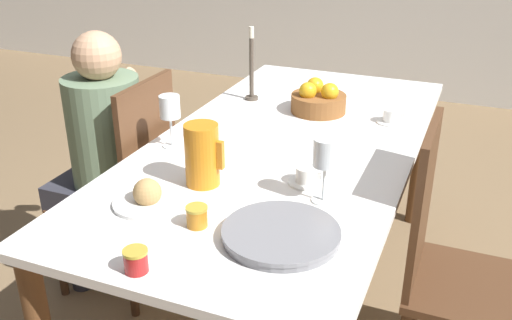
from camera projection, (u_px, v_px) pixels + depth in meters
name	position (u px, v px, depth m)	size (l,w,h in m)	color
ground_plane	(282.00, 303.00, 2.49)	(20.00, 20.00, 0.00)	#7F6647
dining_table	(285.00, 164.00, 2.21)	(0.96, 1.99, 0.77)	white
chair_person_side	(129.00, 187.00, 2.41)	(0.42, 0.42, 0.98)	#51331E
chair_opposite	(451.00, 263.00, 1.91)	(0.42, 0.42, 0.98)	#51331E
person_seated	(101.00, 146.00, 2.34)	(0.39, 0.41, 1.16)	#33333D
red_pitcher	(202.00, 154.00, 1.81)	(0.14, 0.11, 0.20)	orange
wine_glass_water	(170.00, 109.00, 2.07)	(0.08, 0.08, 0.20)	white
wine_glass_juice	(325.00, 156.00, 1.68)	(0.08, 0.08, 0.21)	white
teacup_near_person	(307.00, 177.00, 1.85)	(0.12, 0.12, 0.06)	white
teacup_across	(392.00, 117.00, 2.35)	(0.12, 0.12, 0.06)	white
serving_tray	(281.00, 234.00, 1.55)	(0.33, 0.33, 0.03)	gray
bread_plate	(148.00, 197.00, 1.72)	(0.21, 0.21, 0.09)	white
jam_jar_amber	(197.00, 215.00, 1.60)	(0.06, 0.06, 0.06)	#C67A1E
jam_jar_red	(136.00, 259.00, 1.41)	(0.06, 0.06, 0.06)	#A81E1E
fruit_bowl	(318.00, 100.00, 2.45)	(0.24, 0.24, 0.14)	brown
candlestick_tall	(252.00, 72.00, 2.57)	(0.06, 0.06, 0.33)	#4C4238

